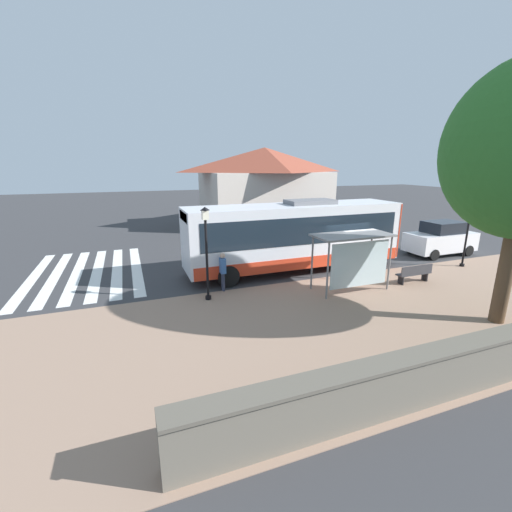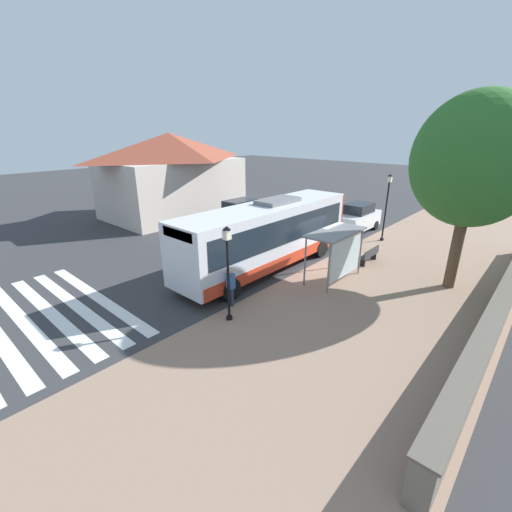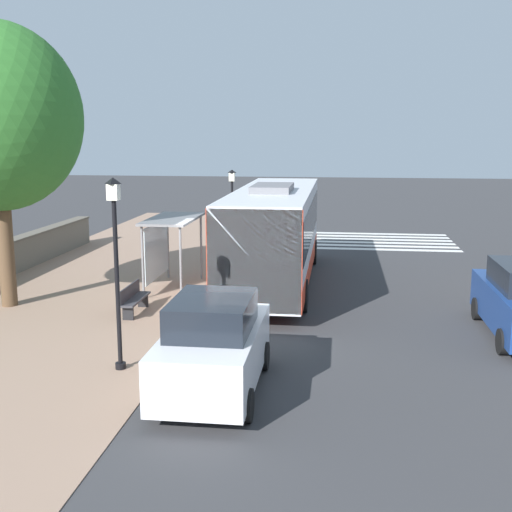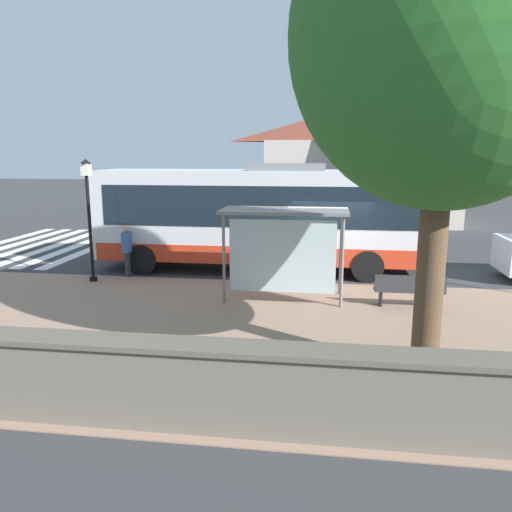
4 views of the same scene
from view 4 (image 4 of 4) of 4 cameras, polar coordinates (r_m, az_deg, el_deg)
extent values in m
plane|color=#353538|center=(15.51, 8.49, -3.18)|extent=(120.00, 120.00, 0.00)
cube|color=#937560|center=(11.21, 8.63, -8.97)|extent=(9.00, 44.00, 0.02)
cube|color=silver|center=(22.58, -17.67, 1.05)|extent=(9.00, 0.50, 0.01)
cube|color=silver|center=(23.01, -19.80, 1.10)|extent=(9.00, 0.50, 0.01)
cube|color=silver|center=(23.46, -21.86, 1.14)|extent=(9.00, 0.50, 0.01)
cube|color=silver|center=(23.95, -23.84, 1.18)|extent=(9.00, 0.50, 0.01)
cube|color=silver|center=(24.46, -25.73, 1.22)|extent=(9.00, 0.50, 0.01)
cube|color=#6B6356|center=(7.26, 9.07, -15.72)|extent=(0.50, 20.00, 1.22)
cube|color=#5B5449|center=(6.98, 9.24, -10.96)|extent=(0.60, 20.00, 0.08)
cube|color=beige|center=(30.61, 11.66, 8.36)|extent=(7.07, 10.51, 4.64)
pyramid|color=brown|center=(30.62, 11.92, 14.66)|extent=(7.67, 11.11, 2.09)
cube|color=silver|center=(16.88, 0.80, 4.78)|extent=(2.55, 11.05, 2.94)
cube|color=black|center=(16.84, 0.81, 6.07)|extent=(2.59, 10.17, 1.29)
cube|color=red|center=(17.06, 0.79, 0.86)|extent=(2.59, 10.83, 0.59)
cube|color=red|center=(17.09, 19.46, 4.20)|extent=(2.59, 0.06, 2.82)
cube|color=black|center=(18.29, -16.69, 8.52)|extent=(1.91, 0.08, 0.41)
cube|color=slate|center=(16.68, 3.69, 10.12)|extent=(1.27, 2.43, 0.22)
cylinder|color=black|center=(16.89, -12.86, -0.39)|extent=(0.30, 1.00, 1.00)
cylinder|color=black|center=(19.10, -10.34, 1.08)|extent=(0.30, 1.00, 1.00)
cylinder|color=black|center=(15.87, 12.61, -1.15)|extent=(0.30, 1.00, 1.00)
cylinder|color=black|center=(18.20, 12.03, 0.50)|extent=(0.30, 1.00, 1.00)
cylinder|color=slate|center=(14.15, 9.67, 0.31)|extent=(0.08, 0.08, 2.39)
cylinder|color=slate|center=(14.38, -2.70, 0.65)|extent=(0.08, 0.08, 2.39)
cylinder|color=slate|center=(12.92, 9.82, -0.76)|extent=(0.08, 0.08, 2.39)
cylinder|color=slate|center=(13.18, -3.70, -0.37)|extent=(0.08, 0.08, 2.39)
cube|color=slate|center=(13.38, 3.29, 5.17)|extent=(1.55, 3.38, 0.08)
cube|color=silver|center=(12.96, 3.01, -0.03)|extent=(0.03, 2.78, 1.91)
cylinder|color=#2D3347|center=(16.60, -14.54, -1.01)|extent=(0.12, 0.12, 0.81)
cylinder|color=#2D3347|center=(16.75, -14.34, -0.89)|extent=(0.12, 0.12, 0.81)
cube|color=#38609E|center=(16.54, -14.57, 1.54)|extent=(0.34, 0.22, 0.66)
sphere|color=tan|center=(16.47, -14.65, 3.05)|extent=(0.22, 0.22, 0.22)
cube|color=#333338|center=(13.56, 17.08, -3.77)|extent=(0.40, 1.78, 0.06)
cube|color=#333338|center=(13.34, 17.24, -3.01)|extent=(0.04, 1.78, 0.40)
cube|color=black|center=(13.75, 19.95, -4.72)|extent=(0.32, 0.06, 0.45)
cube|color=black|center=(13.52, 14.03, -4.63)|extent=(0.32, 0.06, 0.45)
cylinder|color=black|center=(16.42, -18.09, -2.52)|extent=(0.24, 0.24, 0.16)
cylinder|color=black|center=(16.13, -18.43, 2.87)|extent=(0.10, 0.10, 3.28)
cube|color=silver|center=(15.97, -18.85, 9.32)|extent=(0.24, 0.24, 0.35)
pyramid|color=black|center=(15.96, -18.91, 10.19)|extent=(0.28, 0.28, 0.14)
cylinder|color=brown|center=(9.09, 19.42, -0.08)|extent=(0.49, 0.49, 4.37)
ellipsoid|color=#2D6B28|center=(9.11, 21.05, 22.50)|extent=(5.05, 5.05, 5.55)
cube|color=navy|center=(24.11, 15.09, 3.75)|extent=(1.81, 4.62, 1.05)
cube|color=black|center=(24.03, 15.47, 5.76)|extent=(1.54, 2.40, 0.66)
cylinder|color=black|center=(23.20, 11.59, 2.42)|extent=(0.22, 0.64, 0.64)
cylinder|color=black|center=(24.88, 11.36, 3.04)|extent=(0.22, 0.64, 0.64)
cylinder|color=black|center=(23.58, 18.90, 2.18)|extent=(0.22, 0.64, 0.64)
cylinder|color=black|center=(25.24, 18.19, 2.81)|extent=(0.22, 0.64, 0.64)
camera|label=1|loc=(10.13, -75.54, 11.16)|focal=24.00mm
camera|label=2|loc=(16.45, -63.75, 16.03)|focal=24.00mm
camera|label=3|loc=(27.51, 55.73, 9.45)|focal=45.00mm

